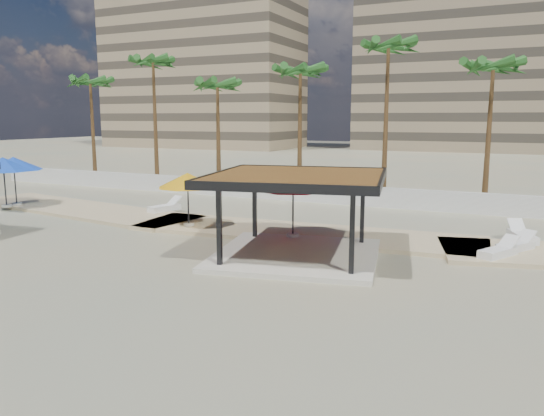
{
  "coord_description": "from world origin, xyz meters",
  "views": [
    {
      "loc": [
        10.87,
        -14.9,
        5.28
      ],
      "look_at": [
        1.19,
        5.59,
        1.4
      ],
      "focal_mm": 35.0,
      "sensor_mm": 36.0,
      "label": 1
    }
  ],
  "objects_px": {
    "pavilion_central": "(297,208)",
    "umbrella_a": "(3,164)",
    "umbrella_c": "(293,182)",
    "lounger_b": "(499,252)",
    "lounger_a": "(165,208)",
    "lounger_c": "(522,236)",
    "lounger_d": "(516,246)"
  },
  "relations": [
    {
      "from": "umbrella_c",
      "to": "umbrella_a",
      "type": "bearing_deg",
      "value": 180.0
    },
    {
      "from": "umbrella_a",
      "to": "lounger_b",
      "type": "xyz_separation_m",
      "value": [
        26.18,
        0.22,
        -2.3
      ]
    },
    {
      "from": "lounger_a",
      "to": "lounger_c",
      "type": "bearing_deg",
      "value": -72.62
    },
    {
      "from": "umbrella_c",
      "to": "lounger_a",
      "type": "relative_size",
      "value": 1.54
    },
    {
      "from": "umbrella_a",
      "to": "lounger_a",
      "type": "bearing_deg",
      "value": 17.68
    },
    {
      "from": "lounger_d",
      "to": "pavilion_central",
      "type": "bearing_deg",
      "value": 148.89
    },
    {
      "from": "lounger_c",
      "to": "lounger_b",
      "type": "bearing_deg",
      "value": 146.09
    },
    {
      "from": "pavilion_central",
      "to": "lounger_c",
      "type": "xyz_separation_m",
      "value": [
        7.79,
        5.94,
        -1.56
      ]
    },
    {
      "from": "lounger_a",
      "to": "lounger_d",
      "type": "xyz_separation_m",
      "value": [
        17.72,
        -1.37,
        -0.01
      ]
    },
    {
      "from": "umbrella_c",
      "to": "lounger_d",
      "type": "bearing_deg",
      "value": 9.73
    },
    {
      "from": "lounger_b",
      "to": "pavilion_central",
      "type": "bearing_deg",
      "value": 140.15
    },
    {
      "from": "lounger_b",
      "to": "lounger_d",
      "type": "xyz_separation_m",
      "value": [
        0.57,
        1.29,
        0.0
      ]
    },
    {
      "from": "lounger_a",
      "to": "lounger_c",
      "type": "height_order",
      "value": "lounger_c"
    },
    {
      "from": "lounger_c",
      "to": "lounger_d",
      "type": "height_order",
      "value": "lounger_c"
    },
    {
      "from": "umbrella_a",
      "to": "lounger_b",
      "type": "bearing_deg",
      "value": 0.48
    },
    {
      "from": "pavilion_central",
      "to": "umbrella_a",
      "type": "height_order",
      "value": "pavilion_central"
    },
    {
      "from": "lounger_c",
      "to": "lounger_d",
      "type": "xyz_separation_m",
      "value": [
        -0.2,
        -1.93,
        -0.01
      ]
    },
    {
      "from": "umbrella_c",
      "to": "lounger_a",
      "type": "height_order",
      "value": "umbrella_c"
    },
    {
      "from": "lounger_a",
      "to": "lounger_d",
      "type": "relative_size",
      "value": 1.09
    },
    {
      "from": "umbrella_a",
      "to": "lounger_c",
      "type": "bearing_deg",
      "value": 7.28
    },
    {
      "from": "pavilion_central",
      "to": "lounger_d",
      "type": "xyz_separation_m",
      "value": [
        7.59,
        4.01,
        -1.57
      ]
    },
    {
      "from": "umbrella_a",
      "to": "umbrella_c",
      "type": "xyz_separation_m",
      "value": [
        17.95,
        0.0,
        -0.08
      ]
    },
    {
      "from": "umbrella_a",
      "to": "lounger_d",
      "type": "distance_m",
      "value": 26.9
    },
    {
      "from": "pavilion_central",
      "to": "umbrella_a",
      "type": "xyz_separation_m",
      "value": [
        -19.17,
        2.5,
        0.72
      ]
    },
    {
      "from": "pavilion_central",
      "to": "lounger_b",
      "type": "height_order",
      "value": "pavilion_central"
    },
    {
      "from": "umbrella_a",
      "to": "umbrella_c",
      "type": "bearing_deg",
      "value": 0.0
    },
    {
      "from": "lounger_d",
      "to": "umbrella_a",
      "type": "bearing_deg",
      "value": 124.29
    },
    {
      "from": "pavilion_central",
      "to": "lounger_b",
      "type": "relative_size",
      "value": 3.91
    },
    {
      "from": "umbrella_a",
      "to": "umbrella_c",
      "type": "relative_size",
      "value": 1.21
    },
    {
      "from": "pavilion_central",
      "to": "umbrella_a",
      "type": "distance_m",
      "value": 19.35
    },
    {
      "from": "lounger_b",
      "to": "lounger_c",
      "type": "height_order",
      "value": "lounger_c"
    },
    {
      "from": "lounger_b",
      "to": "lounger_c",
      "type": "distance_m",
      "value": 3.32
    }
  ]
}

